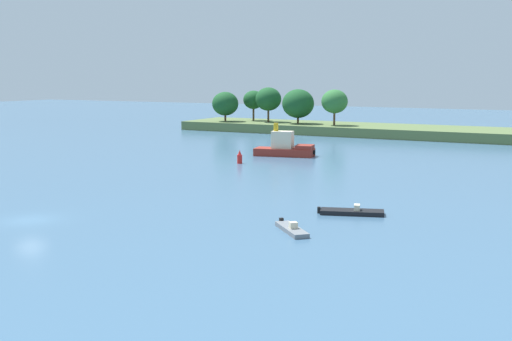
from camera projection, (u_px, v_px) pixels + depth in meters
The scene contains 6 objects.
ground_plane at pixel (30, 220), 53.48m from camera, with size 400.00×400.00×0.00m, color #3D607F.
treeline_island at pixel (361, 124), 130.53m from camera, with size 90.08×16.13×9.47m.
fishing_skiff at pixel (352, 212), 55.74m from camera, with size 5.83×3.30×0.89m.
tugboat at pixel (285, 148), 95.91m from camera, with size 9.39×4.97×4.95m.
small_motorboat at pixel (292, 229), 49.57m from camera, with size 4.12×4.20×0.85m.
channel_buoy_red at pixel (240, 158), 87.79m from camera, with size 0.70×0.70×1.90m.
Camera 1 is at (41.06, -37.54, 12.10)m, focal length 44.60 mm.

